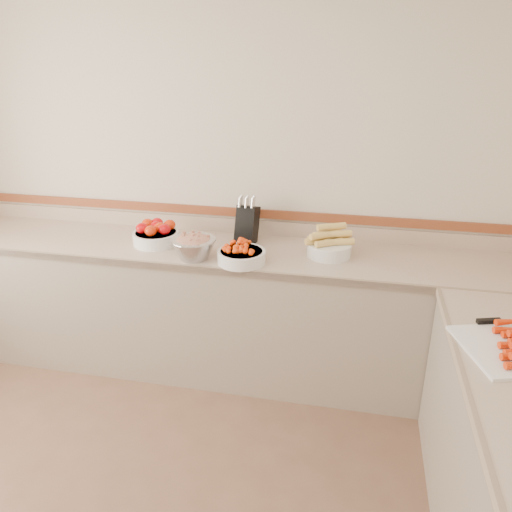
% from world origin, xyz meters
% --- Properties ---
extents(back_wall, '(4.00, 0.00, 4.00)m').
position_xyz_m(back_wall, '(0.00, 2.00, 1.30)').
color(back_wall, beige).
rests_on(back_wall, ground_plane).
extents(counter_back, '(4.00, 0.65, 1.08)m').
position_xyz_m(counter_back, '(0.00, 1.68, 0.45)').
color(counter_back, '#C4A88E').
rests_on(counter_back, ground_plane).
extents(knife_block, '(0.16, 0.18, 0.32)m').
position_xyz_m(knife_block, '(0.19, 1.83, 1.03)').
color(knife_block, black).
rests_on(knife_block, counter_back).
extents(tomato_bowl, '(0.31, 0.31, 0.15)m').
position_xyz_m(tomato_bowl, '(-0.39, 1.67, 0.97)').
color(tomato_bowl, white).
rests_on(tomato_bowl, counter_back).
extents(cherry_tomato_bowl, '(0.29, 0.29, 0.16)m').
position_xyz_m(cherry_tomato_bowl, '(0.23, 1.47, 0.95)').
color(cherry_tomato_bowl, white).
rests_on(cherry_tomato_bowl, counter_back).
extents(corn_bowl, '(0.31, 0.28, 0.20)m').
position_xyz_m(corn_bowl, '(0.74, 1.69, 0.97)').
color(corn_bowl, white).
rests_on(corn_bowl, counter_back).
extents(rhubarb_bowl, '(0.28, 0.28, 0.16)m').
position_xyz_m(rhubarb_bowl, '(-0.07, 1.47, 0.98)').
color(rhubarb_bowl, '#B2B2BA').
rests_on(rhubarb_bowl, counter_back).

